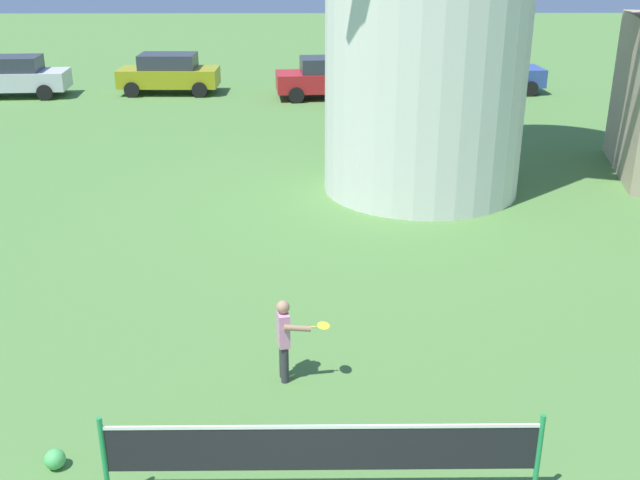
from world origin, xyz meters
name	(u,v)px	position (x,y,z in m)	size (l,w,h in m)	color
tennis_net	(322,449)	(0.41, 2.42, 0.68)	(4.84, 0.06, 1.10)	#238E4C
player_far	(285,336)	(-0.08, 4.90, 0.71)	(0.77, 0.41, 1.25)	#333338
stray_ball	(55,459)	(-2.76, 2.98, 0.12)	(0.25, 0.25, 0.25)	#4CB259
parked_car_silver	(8,76)	(-11.56, 25.47, 0.81)	(4.60, 2.15, 1.56)	silver
parked_car_mustard	(169,73)	(-5.40, 26.10, 0.81)	(3.92, 1.93, 1.56)	#999919
parked_car_red	(332,77)	(1.09, 25.11, 0.81)	(4.46, 2.21, 1.56)	red
parked_car_blue	(491,72)	(7.48, 26.09, 0.81)	(4.15, 2.07, 1.56)	#334C99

